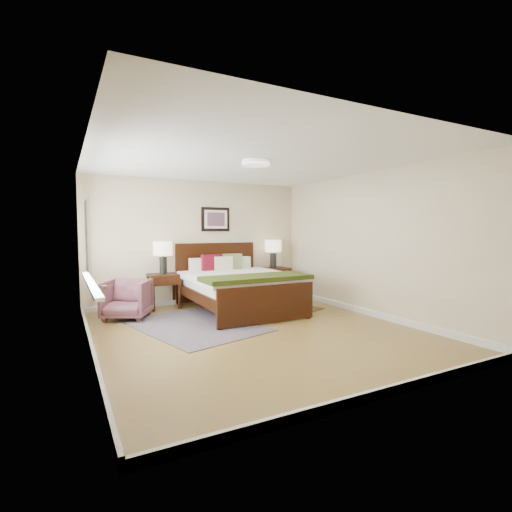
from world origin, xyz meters
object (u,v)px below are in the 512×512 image
at_px(nightstand_right, 273,280).
at_px(armchair, 127,299).
at_px(lamp_left, 163,251).
at_px(rug_persian, 194,325).
at_px(nightstand_left, 164,280).
at_px(lamp_right, 273,248).
at_px(bed, 238,281).

distance_m(nightstand_right, armchair, 3.25).
relative_size(lamp_left, rug_persian, 0.28).
relative_size(nightstand_left, armchair, 0.91).
relative_size(lamp_left, lamp_right, 1.00).
height_order(lamp_left, lamp_right, lamp_left).
bearing_deg(nightstand_right, armchair, -170.03).
height_order(bed, lamp_left, lamp_left).
bearing_deg(nightstand_right, bed, -146.00).
relative_size(bed, lamp_right, 3.68).
height_order(bed, rug_persian, bed).
distance_m(nightstand_left, nightstand_right, 2.44).
distance_m(nightstand_left, rug_persian, 1.61).
height_order(bed, nightstand_left, bed).
bearing_deg(bed, nightstand_right, 34.00).
distance_m(nightstand_right, lamp_left, 2.53).
xyz_separation_m(lamp_left, armchair, (-0.76, -0.58, -0.77)).
bearing_deg(bed, rug_persian, -148.06).
height_order(nightstand_left, nightstand_right, nightstand_left).
bearing_deg(lamp_right, nightstand_right, -90.00).
bearing_deg(rug_persian, nightstand_right, 18.68).
distance_m(bed, nightstand_right, 1.55).
relative_size(bed, nightstand_left, 3.39).
bearing_deg(rug_persian, lamp_left, 78.94).
relative_size(lamp_left, armchair, 0.84).
xyz_separation_m(nightstand_left, lamp_left, (-0.00, 0.02, 0.56)).
relative_size(bed, rug_persian, 1.03).
xyz_separation_m(nightstand_left, rug_persian, (0.09, -1.52, -0.53)).
bearing_deg(lamp_left, lamp_right, 0.00).
bearing_deg(lamp_right, bed, -145.59).
height_order(nightstand_right, lamp_right, lamp_right).
height_order(nightstand_left, lamp_right, lamp_right).
bearing_deg(bed, lamp_right, 34.41).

